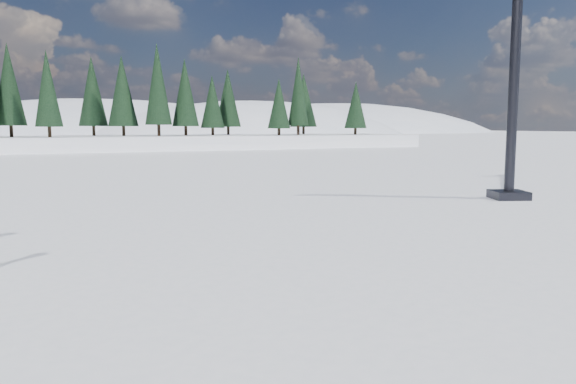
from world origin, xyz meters
The scene contains 2 objects.
ground centered at (0.00, 0.00, 0.00)m, with size 420.00×420.00×0.00m, color white.
lift_tower centered at (16.05, 4.18, 3.33)m, with size 2.18×1.60×8.18m.
Camera 1 is at (0.01, -11.50, 2.75)m, focal length 35.00 mm.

